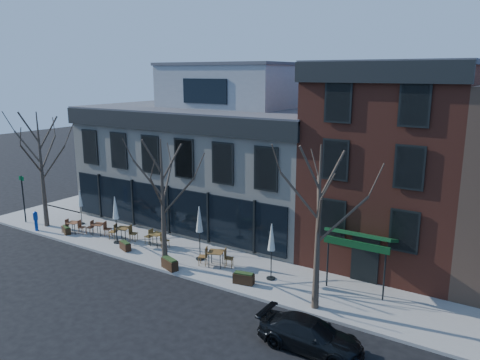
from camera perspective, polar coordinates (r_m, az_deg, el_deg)
The scene contains 24 objects.
ground at distance 31.39m, azimuth -8.48°, elevation -6.88°, with size 120.00×120.00×0.00m, color black.
sidewalk_front at distance 27.86m, azimuth -6.30°, elevation -9.27°, with size 33.50×4.70×0.15m, color gray.
sidewalk_side at distance 43.04m, azimuth -14.60°, elevation -1.59°, with size 4.50×12.00×0.15m, color gray.
corner_building at distance 33.98m, azimuth -3.05°, elevation 3.02°, with size 18.39×10.39×11.10m.
red_brick_building at distance 28.32m, azimuth 18.63°, elevation 2.23°, with size 8.20×11.78×11.18m.
tree_corner at distance 34.44m, azimuth -23.03°, elevation 1.33°, with size 3.93×3.98×7.92m.
tree_mid at distance 25.55m, azimuth -9.38°, elevation -2.62°, with size 3.50×3.55×7.04m.
tree_right at distance 20.79m, azimuth 9.52°, elevation -5.61°, with size 3.72×3.77×7.48m.
sign_pole at distance 36.39m, azimuth -24.92°, elevation -1.78°, with size 0.50×0.10×3.40m.
parked_sedan at distance 19.36m, azimuth 8.58°, elevation -18.18°, with size 1.71×4.22×1.22m, color black.
call_box at distance 34.47m, azimuth -23.63°, elevation -4.50°, with size 0.27×0.27×1.38m.
cafe_set_0 at distance 33.12m, azimuth -19.65°, elevation -5.32°, with size 1.77×0.94×0.91m.
cafe_set_1 at distance 32.22m, azimuth -16.85°, elevation -5.61°, with size 1.81×0.95×0.93m.
cafe_set_2 at distance 30.81m, azimuth -14.06°, elevation -6.20°, with size 1.97×1.07×1.01m.
cafe_set_3 at distance 29.42m, azimuth -10.11°, elevation -6.98°, with size 1.82×0.74×0.96m.
cafe_set_4 at distance 26.08m, azimuth -2.96°, elevation -9.34°, with size 2.02×1.20×1.05m.
umbrella_0 at distance 34.50m, azimuth -18.91°, elevation -2.32°, with size 0.40×0.40×2.48m.
umbrella_1 at distance 29.96m, azimuth -14.95°, elevation -3.60°, with size 0.48×0.48×2.99m.
umbrella_3 at distance 26.47m, azimuth -4.98°, elevation -5.13°, with size 0.50×0.50×3.15m.
umbrella_4 at distance 23.99m, azimuth 3.86°, elevation -7.34°, with size 0.48×0.48×3.00m.
planter_0 at distance 33.24m, azimuth -20.40°, elevation -5.72°, with size 0.96×0.68×0.50m.
planter_1 at distance 29.24m, azimuth -13.83°, elevation -7.79°, with size 0.98×0.65×0.51m.
planter_2 at distance 26.06m, azimuth -8.57°, elevation -10.05°, with size 1.18×0.75×0.61m.
planter_3 at distance 24.13m, azimuth 0.45°, elevation -11.87°, with size 1.12×0.63×0.59m.
Camera 1 is at (19.59, -22.12, 10.58)m, focal length 35.00 mm.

